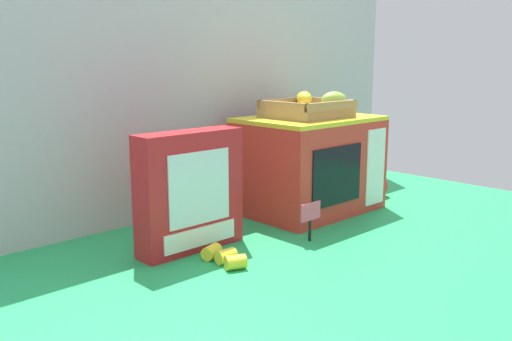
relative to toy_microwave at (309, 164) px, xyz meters
name	(u,v)px	position (x,y,z in m)	size (l,w,h in m)	color
ground_plane	(272,220)	(-0.16, 0.00, -0.14)	(1.70, 1.70, 0.00)	#219E54
display_back_panel	(215,90)	(-0.16, 0.24, 0.22)	(1.61, 0.03, 0.72)	#B7BABF
toy_microwave	(309,164)	(0.00, 0.00, 0.00)	(0.40, 0.29, 0.28)	red
food_groups_crate	(310,109)	(-0.01, -0.01, 0.17)	(0.22, 0.19, 0.08)	#A37F51
cookie_set_box	(190,191)	(-0.47, -0.04, 0.00)	(0.27, 0.08, 0.29)	red
price_sign	(310,216)	(-0.22, -0.20, -0.08)	(0.07, 0.01, 0.10)	black
loose_toy_banana	(224,257)	(-0.48, -0.17, -0.13)	(0.06, 0.13, 0.03)	yellow
loose_toy_apple	(377,186)	(0.30, -0.05, -0.11)	(0.07, 0.07, 0.07)	red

